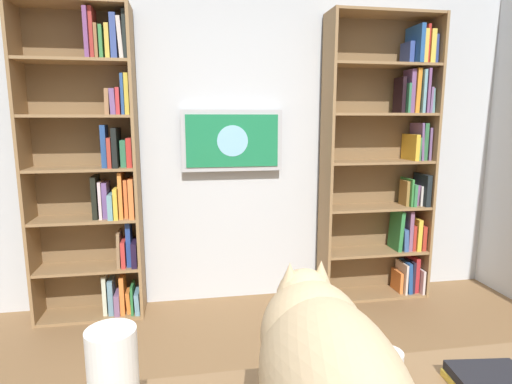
# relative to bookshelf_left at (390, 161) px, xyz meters

# --- Properties ---
(wall_back) EXTENTS (4.52, 0.06, 2.70)m
(wall_back) POSITION_rel_bookshelf_left_xyz_m (1.22, -0.17, 0.23)
(wall_back) COLOR silver
(wall_back) RESTS_ON ground
(bookshelf_left) EXTENTS (0.88, 0.28, 2.24)m
(bookshelf_left) POSITION_rel_bookshelf_left_xyz_m (0.00, 0.00, 0.00)
(bookshelf_left) COLOR #937047
(bookshelf_left) RESTS_ON ground
(bookshelf_right) EXTENTS (0.77, 0.28, 2.21)m
(bookshelf_right) POSITION_rel_bookshelf_left_xyz_m (2.24, 0.00, -0.01)
(bookshelf_right) COLOR #937047
(bookshelf_right) RESTS_ON ground
(wall_mounted_tv) EXTENTS (0.77, 0.07, 0.46)m
(wall_mounted_tv) POSITION_rel_bookshelf_left_xyz_m (1.26, -0.08, 0.17)
(wall_mounted_tv) COLOR #B7B7BC
(cat) EXTENTS (0.29, 0.69, 0.37)m
(cat) POSITION_rel_bookshelf_left_xyz_m (1.35, 2.36, -0.18)
(cat) COLOR #D1B284
(cat) RESTS_ON desk
(paper_towel_roll) EXTENTS (0.11, 0.11, 0.25)m
(paper_towel_roll) POSITION_rel_bookshelf_left_xyz_m (1.79, 2.23, -0.24)
(paper_towel_roll) COLOR white
(paper_towel_roll) RESTS_ON desk
(coffee_mug) EXTENTS (0.08, 0.08, 0.10)m
(coffee_mug) POSITION_rel_bookshelf_left_xyz_m (1.11, 2.17, -0.32)
(coffee_mug) COLOR white
(coffee_mug) RESTS_ON desk
(desk_book_stack) EXTENTS (0.20, 0.14, 0.04)m
(desk_book_stack) POSITION_rel_bookshelf_left_xyz_m (0.84, 2.22, -0.34)
(desk_book_stack) COLOR gold
(desk_book_stack) RESTS_ON desk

